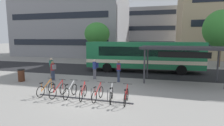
% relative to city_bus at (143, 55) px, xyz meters
% --- Properties ---
extents(ground, '(200.00, 200.00, 0.00)m').
position_rel_city_bus_xyz_m(ground, '(-2.25, -9.47, -1.78)').
color(ground, gray).
extents(bus_lane_asphalt, '(80.00, 7.20, 0.01)m').
position_rel_city_bus_xyz_m(bus_lane_asphalt, '(-2.25, 0.00, -1.77)').
color(bus_lane_asphalt, '#232326').
rests_on(bus_lane_asphalt, ground).
extents(city_bus, '(12.15, 3.25, 3.20)m').
position_rel_city_bus_xyz_m(city_bus, '(0.00, 0.00, 0.00)').
color(city_bus, '#196B3D').
rests_on(city_bus, ground).
extents(bike_rack, '(6.03, 0.24, 0.70)m').
position_rel_city_bus_xyz_m(bike_rack, '(-2.55, -9.96, -1.68)').
color(bike_rack, '#47474C').
rests_on(bike_rack, ground).
extents(parked_bicycle_orange_0, '(0.52, 1.72, 0.99)m').
position_rel_city_bus_xyz_m(parked_bicycle_orange_0, '(-5.15, -9.84, -1.39)').
color(parked_bicycle_orange_0, black).
rests_on(parked_bicycle_orange_0, ground).
extents(parked_bicycle_red_1, '(0.52, 1.72, 0.99)m').
position_rel_city_bus_xyz_m(parked_bicycle_red_1, '(-4.25, -9.94, -1.39)').
color(parked_bicycle_red_1, black).
rests_on(parked_bicycle_red_1, ground).
extents(parked_bicycle_white_2, '(0.52, 1.72, 0.99)m').
position_rel_city_bus_xyz_m(parked_bicycle_white_2, '(-3.46, -9.84, -1.39)').
color(parked_bicycle_white_2, black).
rests_on(parked_bicycle_white_2, ground).
extents(parked_bicycle_red_3, '(0.52, 1.71, 0.99)m').
position_rel_city_bus_xyz_m(parked_bicycle_red_3, '(-2.58, -9.93, -1.39)').
color(parked_bicycle_red_3, black).
rests_on(parked_bicycle_red_3, ground).
extents(parked_bicycle_red_4, '(0.52, 1.72, 0.99)m').
position_rel_city_bus_xyz_m(parked_bicycle_red_4, '(-1.66, -9.93, -1.39)').
color(parked_bicycle_red_4, black).
rests_on(parked_bicycle_red_4, ground).
extents(parked_bicycle_white_5, '(0.52, 1.71, 0.99)m').
position_rel_city_bus_xyz_m(parked_bicycle_white_5, '(-0.85, -9.90, -1.39)').
color(parked_bicycle_white_5, black).
rests_on(parked_bicycle_white_5, ground).
extents(parked_bicycle_red_6, '(0.52, 1.72, 0.99)m').
position_rel_city_bus_xyz_m(parked_bicycle_red_6, '(0.03, -9.99, -1.39)').
color(parked_bicycle_red_6, black).
rests_on(parked_bicycle_red_6, ground).
extents(transit_shelter, '(6.63, 3.35, 2.93)m').
position_rel_city_bus_xyz_m(transit_shelter, '(3.50, -4.18, 0.97)').
color(transit_shelter, '#38383D').
rests_on(transit_shelter, ground).
extents(commuter_maroon_pack_0, '(0.40, 0.57, 1.77)m').
position_rel_city_bus_xyz_m(commuter_maroon_pack_0, '(-1.48, -5.25, -0.75)').
color(commuter_maroon_pack_0, '#2D3851').
rests_on(commuter_maroon_pack_0, ground).
extents(commuter_navy_pack_1, '(0.60, 0.49, 1.74)m').
position_rel_city_bus_xyz_m(commuter_navy_pack_1, '(-3.74, -4.72, -0.77)').
color(commuter_navy_pack_1, '#565660').
rests_on(commuter_navy_pack_1, ground).
extents(commuter_teal_pack_2, '(0.59, 0.59, 1.74)m').
position_rel_city_bus_xyz_m(commuter_teal_pack_2, '(-8.18, -4.59, -0.77)').
color(commuter_teal_pack_2, '#47382D').
rests_on(commuter_teal_pack_2, ground).
extents(commuter_grey_pack_3, '(0.61, 0.52, 1.65)m').
position_rel_city_bus_xyz_m(commuter_grey_pack_3, '(-7.05, -6.09, -0.82)').
color(commuter_grey_pack_3, '#2D3851').
rests_on(commuter_grey_pack_3, ground).
extents(trash_bin, '(0.55, 0.55, 1.03)m').
position_rel_city_bus_xyz_m(trash_bin, '(-9.41, -7.12, -1.26)').
color(trash_bin, '#4C2819').
rests_on(trash_bin, ground).
extents(street_tree_0, '(4.29, 4.29, 7.05)m').
position_rel_city_bus_xyz_m(street_tree_0, '(8.96, 5.72, 2.95)').
color(street_tree_0, brown).
rests_on(street_tree_0, ground).
extents(street_tree_1, '(3.81, 3.81, 5.96)m').
position_rel_city_bus_xyz_m(street_tree_1, '(-7.54, 6.70, 2.46)').
color(street_tree_1, brown).
rests_on(street_tree_1, ground).
extents(building_left_wing, '(22.06, 13.16, 14.27)m').
position_rel_city_bus_xyz_m(building_left_wing, '(-16.49, 16.91, 5.36)').
color(building_left_wing, gray).
rests_on(building_left_wing, ground).
extents(building_centre_block, '(16.63, 13.65, 11.37)m').
position_rel_city_bus_xyz_m(building_centre_block, '(-2.11, 34.11, 3.91)').
color(building_centre_block, gray).
rests_on(building_centre_block, ground).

